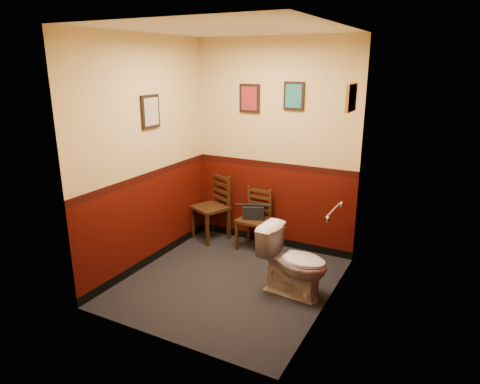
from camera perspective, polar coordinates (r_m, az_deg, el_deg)
floor at (r=4.97m, az=-1.37°, el=-11.85°), size 2.20×2.40×0.00m
ceiling at (r=4.37m, az=-1.63°, el=20.95°), size 2.20×2.40×0.00m
wall_back at (r=5.53m, az=4.60°, el=6.01°), size 2.20×0.00×2.70m
wall_front at (r=3.52m, az=-11.04°, el=-0.64°), size 2.20×0.00×2.70m
wall_left at (r=5.09m, az=-12.40°, el=4.72°), size 0.00×2.40×2.70m
wall_right at (r=4.07m, az=12.16°, el=1.71°), size 0.00×2.40×2.70m
grab_bar at (r=4.43m, az=12.35°, el=-2.49°), size 0.05×0.56×0.06m
framed_print_back_a at (r=5.58m, az=1.28°, el=12.37°), size 0.28×0.04×0.36m
framed_print_back_b at (r=5.34m, az=7.20°, el=12.58°), size 0.26×0.04×0.34m
framed_print_left at (r=5.08m, az=-11.85°, el=10.44°), size 0.04×0.30×0.38m
framed_print_right at (r=4.54m, az=14.60°, el=12.07°), size 0.04×0.34×0.28m
toilet at (r=4.62m, az=7.16°, el=-9.26°), size 0.77×0.47×0.73m
toilet_brush at (r=4.64m, az=9.10°, el=-13.40°), size 0.11×0.11×0.41m
chair_left at (r=5.98m, az=-3.67°, el=-2.00°), size 0.56×0.56×0.91m
chair_right at (r=5.68m, az=1.99°, el=-3.61°), size 0.40×0.40×0.80m
handbag at (r=5.61m, az=1.82°, el=-2.71°), size 0.31×0.23×0.20m
tp_stack at (r=5.68m, az=3.69°, el=-7.16°), size 0.22×0.11×0.19m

